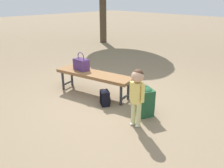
{
  "coord_description": "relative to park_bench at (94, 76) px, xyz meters",
  "views": [
    {
      "loc": [
        2.61,
        -2.47,
        1.85
      ],
      "look_at": [
        0.11,
        -0.02,
        0.45
      ],
      "focal_mm": 35.36,
      "sensor_mm": 36.0,
      "label": 1
    }
  ],
  "objects": [
    {
      "name": "ground_plane",
      "position": [
        0.56,
        -0.12,
        -0.39
      ],
      "size": [
        40.0,
        40.0,
        0.0
      ],
      "primitive_type": "plane",
      "color": "#7F6B51",
      "rests_on": "ground"
    },
    {
      "name": "park_bench",
      "position": [
        0.0,
        0.0,
        0.0
      ],
      "size": [
        1.65,
        0.78,
        0.45
      ],
      "color": "brown",
      "rests_on": "ground"
    },
    {
      "name": "handbag",
      "position": [
        -0.33,
        -0.05,
        0.18
      ],
      "size": [
        0.32,
        0.19,
        0.37
      ],
      "color": "#4C2D66",
      "rests_on": "park_bench"
    },
    {
      "name": "child_standing",
      "position": [
        1.33,
        -0.29,
        0.21
      ],
      "size": [
        0.24,
        0.18,
        0.9
      ],
      "color": "#CCCC8C",
      "rests_on": "ground"
    },
    {
      "name": "backpack_large",
      "position": [
        1.2,
        0.08,
        -0.13
      ],
      "size": [
        0.38,
        0.35,
        0.53
      ],
      "color": "#1E4C2D",
      "rests_on": "ground"
    },
    {
      "name": "backpack_small",
      "position": [
        0.51,
        -0.17,
        -0.23
      ],
      "size": [
        0.23,
        0.22,
        0.32
      ],
      "color": "black",
      "rests_on": "ground"
    }
  ]
}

